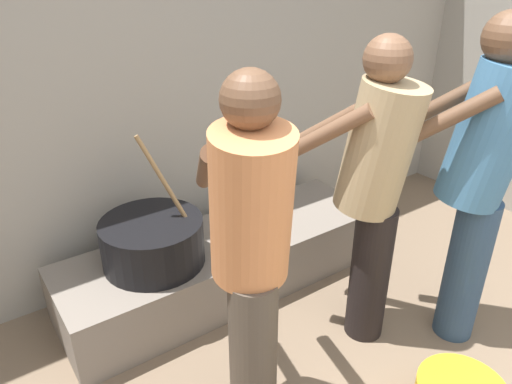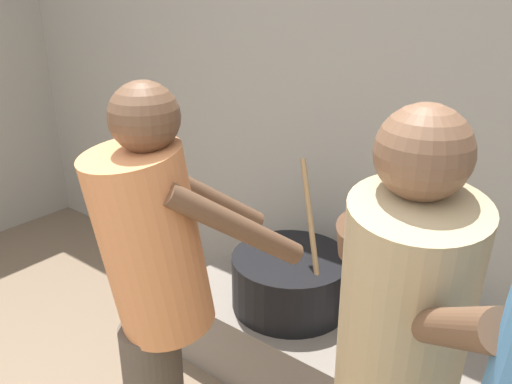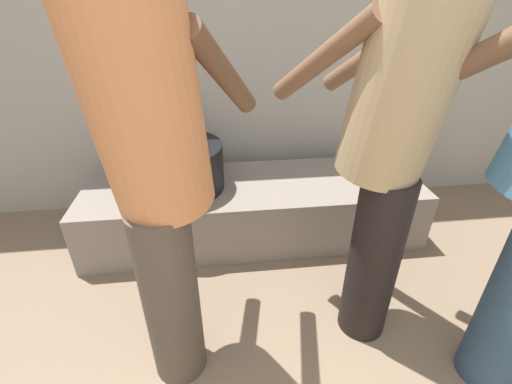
# 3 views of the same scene
# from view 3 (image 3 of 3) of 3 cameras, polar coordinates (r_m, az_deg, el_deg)

# --- Properties ---
(block_enclosure_rear) EXTENTS (5.71, 0.20, 2.37)m
(block_enclosure_rear) POSITION_cam_3_polar(r_m,az_deg,el_deg) (2.30, -10.27, 26.30)
(block_enclosure_rear) COLOR #9E998E
(block_enclosure_rear) RESTS_ON ground_plane
(hearth_ledge) EXTENTS (1.96, 0.60, 0.35)m
(hearth_ledge) POSITION_cam_3_polar(r_m,az_deg,el_deg) (2.11, -0.40, -2.66)
(hearth_ledge) COLOR slate
(hearth_ledge) RESTS_ON ground_plane
(cooking_pot_main) EXTENTS (0.54, 0.54, 0.70)m
(cooking_pot_main) POSITION_cam_3_polar(r_m,az_deg,el_deg) (1.98, -13.27, 4.06)
(cooking_pot_main) COLOR black
(cooking_pot_main) RESTS_ON hearth_ledge
(cook_in_tan_shirt) EXTENTS (0.59, 0.72, 1.56)m
(cook_in_tan_shirt) POSITION_cam_3_polar(r_m,az_deg,el_deg) (1.26, 21.41, 8.34)
(cook_in_tan_shirt) COLOR black
(cook_in_tan_shirt) RESTS_ON ground_plane
(cook_in_orange_shirt) EXTENTS (0.56, 0.72, 1.53)m
(cook_in_orange_shirt) POSITION_cam_3_polar(r_m,az_deg,el_deg) (1.05, -16.19, 3.96)
(cook_in_orange_shirt) COLOR #4C4238
(cook_in_orange_shirt) RESTS_ON ground_plane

